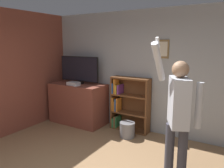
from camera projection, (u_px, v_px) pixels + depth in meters
name	position (u px, v px, depth m)	size (l,w,h in m)	color
wall_back	(151.00, 72.00, 4.78)	(7.10, 0.09, 2.70)	#9EA3A8
wall_side_brick	(21.00, 72.00, 4.92)	(0.06, 4.31, 2.70)	brown
tv_ledge	(78.00, 103.00, 5.48)	(1.39, 0.69, 0.99)	brown
television	(79.00, 70.00, 5.38)	(1.12, 0.22, 0.67)	black
game_console	(74.00, 84.00, 5.21)	(0.28, 0.20, 0.08)	silver
remote_loose	(77.00, 86.00, 5.08)	(0.08, 0.14, 0.02)	white
bookshelf	(127.00, 104.00, 5.01)	(0.90, 0.28, 1.23)	brown
person	(178.00, 111.00, 2.96)	(0.61, 0.59, 2.06)	#383842
waste_bin	(127.00, 130.00, 4.67)	(0.32, 0.32, 0.32)	gray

